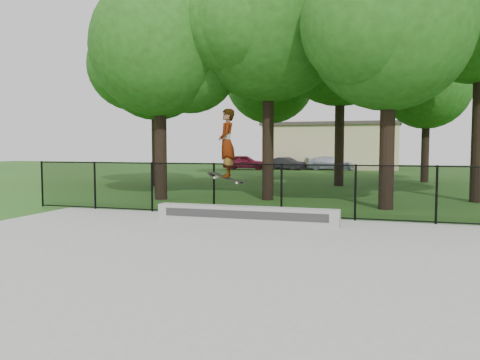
% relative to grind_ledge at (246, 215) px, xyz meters
% --- Properties ---
extents(ground, '(100.00, 100.00, 0.00)m').
position_rel_grind_ledge_xyz_m(ground, '(0.69, -4.70, -0.27)').
color(ground, '#2B4D15').
rests_on(ground, ground).
extents(concrete_slab, '(14.00, 12.00, 0.06)m').
position_rel_grind_ledge_xyz_m(concrete_slab, '(0.69, -4.70, -0.24)').
color(concrete_slab, '#979893').
rests_on(concrete_slab, ground).
extents(grind_ledge, '(4.80, 0.40, 0.42)m').
position_rel_grind_ledge_xyz_m(grind_ledge, '(0.00, 0.00, 0.00)').
color(grind_ledge, '#ACADA7').
rests_on(grind_ledge, concrete_slab).
extents(car_a, '(4.06, 2.05, 1.33)m').
position_rel_grind_ledge_xyz_m(car_a, '(-8.58, 29.10, 0.40)').
color(car_a, maroon).
rests_on(car_a, ground).
extents(car_b, '(3.29, 2.20, 1.12)m').
position_rel_grind_ledge_xyz_m(car_b, '(-4.86, 29.76, 0.29)').
color(car_b, black).
rests_on(car_b, ground).
extents(car_c, '(4.10, 2.33, 1.22)m').
position_rel_grind_ledge_xyz_m(car_c, '(-1.08, 30.27, 0.34)').
color(car_c, '#9AA0AF').
rests_on(car_c, ground).
extents(skater_airborne, '(0.81, 0.73, 1.95)m').
position_rel_grind_ledge_xyz_m(skater_airborne, '(-0.46, -0.16, 1.82)').
color(skater_airborne, black).
rests_on(skater_airborne, ground).
extents(chainlink_fence, '(16.06, 0.06, 1.50)m').
position_rel_grind_ledge_xyz_m(chainlink_fence, '(0.69, 1.20, 0.54)').
color(chainlink_fence, black).
rests_on(chainlink_fence, concrete_slab).
extents(tree_row, '(20.83, 19.66, 11.38)m').
position_rel_grind_ledge_xyz_m(tree_row, '(0.58, 10.14, 6.50)').
color(tree_row, black).
rests_on(tree_row, ground).
extents(distant_building, '(12.40, 6.40, 4.30)m').
position_rel_grind_ledge_xyz_m(distant_building, '(-1.31, 33.30, 1.89)').
color(distant_building, beige).
rests_on(distant_building, ground).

